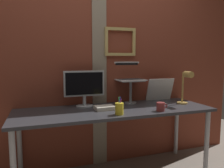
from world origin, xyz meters
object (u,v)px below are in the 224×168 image
Objects in this scene: laptop at (128,75)px; desk_lamp at (186,84)px; monitor at (84,86)px; whiteboard_panel at (160,89)px; coffee_mug at (161,107)px; pen_cup at (119,109)px.

laptop is 0.66m from desk_lamp.
monitor is 1.37× the size of laptop.
desk_lamp is at bearing -64.91° from whiteboard_panel.
coffee_mug is at bearing -157.06° from desk_lamp.
laptop is 0.66m from pen_cup.
desk_lamp is 0.50m from coffee_mug.
pen_cup is (-0.87, -0.18, -0.18)m from desk_lamp.
monitor is 2.53× the size of pen_cup.
monitor is 1.15× the size of desk_lamp.
monitor is 3.67× the size of coffee_mug.
monitor reaches higher than pen_cup.
laptop is at bearing 59.09° from pen_cup.
pen_cup is at bearing -179.99° from coffee_mug.
coffee_mug is (0.68, -0.45, -0.19)m from monitor.
laptop is at bearing 149.25° from desk_lamp.
coffee_mug is (0.13, -0.52, -0.28)m from laptop.
monitor is 1.26× the size of whiteboard_panel.
whiteboard_panel is at bearing 34.03° from pen_cup.
desk_lamp reaches higher than whiteboard_panel.
laptop is at bearing 176.53° from whiteboard_panel.
whiteboard_panel is at bearing -3.47° from laptop.
monitor is at bearing 146.73° from coffee_mug.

